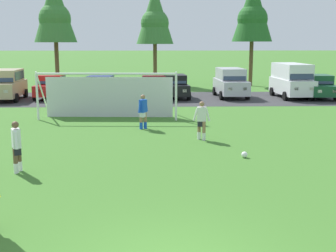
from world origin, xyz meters
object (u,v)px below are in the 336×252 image
at_px(player_defender_far, 17,147).
at_px(parked_car_slot_center, 154,86).
at_px(player_striker_near, 143,112).
at_px(parked_car_slot_far_left, 7,84).
at_px(parked_car_slot_far_right, 292,80).
at_px(parked_car_slot_right, 231,82).
at_px(soccer_goal, 109,94).
at_px(parked_car_slot_center_left, 101,88).
at_px(soccer_ball, 244,155).
at_px(parked_car_slot_end, 318,86).
at_px(player_midfield_center, 202,121).
at_px(parked_car_slot_center_right, 174,86).
at_px(parked_car_slot_left, 52,86).

xyz_separation_m(player_defender_far, parked_car_slot_center, (4.35, 18.51, 0.05)).
bearing_deg(player_striker_near, parked_car_slot_far_left, 132.25).
relative_size(player_defender_far, parked_car_slot_far_left, 0.35).
bearing_deg(parked_car_slot_center, parked_car_slot_far_right, 0.44).
height_order(player_striker_near, parked_car_slot_right, parked_car_slot_right).
bearing_deg(player_striker_near, parked_car_slot_right, 62.59).
relative_size(soccer_goal, parked_car_slot_center, 1.76).
bearing_deg(player_striker_near, parked_car_slot_center_left, 106.82).
bearing_deg(soccer_ball, parked_car_slot_end, 62.09).
bearing_deg(parked_car_slot_end, soccer_goal, -151.31).
height_order(parked_car_slot_far_left, parked_car_slot_center_left, parked_car_slot_far_left).
distance_m(soccer_ball, player_defender_far, 7.74).
height_order(player_midfield_center, parked_car_slot_end, parked_car_slot_end).
distance_m(player_midfield_center, parked_car_slot_center_left, 14.58).
xyz_separation_m(parked_car_slot_center_left, parked_car_slot_center_right, (5.30, 0.84, 0.00)).
distance_m(parked_car_slot_far_left, parked_car_slot_end, 22.49).
bearing_deg(soccer_goal, parked_car_slot_left, 120.38).
height_order(parked_car_slot_far_left, parked_car_slot_right, same).
bearing_deg(parked_car_slot_center, parked_car_slot_left, 177.43).
distance_m(player_midfield_center, parked_car_slot_far_left, 18.30).
relative_size(player_midfield_center, player_defender_far, 1.00).
bearing_deg(parked_car_slot_center, player_midfield_center, -81.97).
relative_size(player_striker_near, parked_car_slot_right, 0.35).
height_order(player_defender_far, parked_car_slot_right, parked_car_slot_right).
distance_m(soccer_ball, player_midfield_center, 3.29).
bearing_deg(parked_car_slot_left, player_striker_near, -59.50).
bearing_deg(parked_car_slot_far_left, player_defender_far, -71.10).
height_order(player_midfield_center, player_defender_far, same).
bearing_deg(parked_car_slot_end, parked_car_slot_far_left, -179.36).
relative_size(parked_car_slot_left, parked_car_slot_center_right, 0.98).
distance_m(parked_car_slot_center_left, parked_car_slot_center, 3.89).
distance_m(player_striker_near, parked_car_slot_left, 13.78).
distance_m(parked_car_slot_center_left, parked_car_slot_center_right, 5.36).
relative_size(player_midfield_center, parked_car_slot_end, 0.38).
bearing_deg(parked_car_slot_right, parked_car_slot_left, -179.35).
bearing_deg(soccer_ball, player_defender_far, -168.49).
bearing_deg(parked_car_slot_center_right, parked_car_slot_far_right, -0.91).
height_order(player_midfield_center, parked_car_slot_right, parked_car_slot_right).
height_order(soccer_goal, parked_car_slot_far_right, soccer_goal).
bearing_deg(parked_car_slot_center, player_striker_near, -92.70).
bearing_deg(parked_car_slot_end, parked_car_slot_center_left, -178.98).
bearing_deg(parked_car_slot_end, soccer_ball, -117.91).
relative_size(player_defender_far, parked_car_slot_end, 0.38).
relative_size(player_striker_near, parked_car_slot_far_right, 0.34).
relative_size(parked_car_slot_center_left, parked_car_slot_center_right, 1.00).
height_order(player_striker_near, parked_car_slot_far_right, parked_car_slot_far_right).
relative_size(player_striker_near, player_defender_far, 1.00).
bearing_deg(parked_car_slot_left, parked_car_slot_center_left, -14.64).
xyz_separation_m(player_striker_near, parked_car_slot_far_left, (-9.94, 10.94, 0.29)).
bearing_deg(soccer_goal, parked_car_slot_far_left, 136.13).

